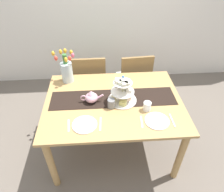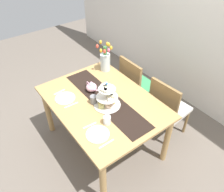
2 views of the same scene
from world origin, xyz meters
name	(u,v)px [view 1 (image 1 of 2)]	position (x,y,z in m)	size (l,w,h in m)	color
ground_plane	(113,146)	(0.00, 0.00, 0.00)	(8.00, 8.00, 0.00)	#6B6056
room_wall_rear	(105,3)	(0.00, 1.63, 1.30)	(6.00, 0.08, 2.60)	silver
dining_table	(113,108)	(0.00, 0.00, 0.65)	(1.43, 1.05, 0.76)	tan
chair_left	(91,81)	(-0.27, 0.75, 0.50)	(0.42, 0.42, 0.91)	olive
chair_right	(134,79)	(0.35, 0.75, 0.50)	(0.45, 0.45, 0.91)	olive
table_runner	(113,98)	(0.00, 0.04, 0.76)	(1.32, 0.30, 0.00)	black
tiered_cake_stand	(122,93)	(0.09, 0.00, 0.86)	(0.30, 0.30, 0.30)	beige
teapot	(91,97)	(-0.23, 0.00, 0.82)	(0.24, 0.13, 0.14)	#E5A8BC
tulip_vase	(67,70)	(-0.51, 0.40, 0.91)	(0.25, 0.19, 0.39)	silver
dinner_plate_left	(85,125)	(-0.29, -0.32, 0.76)	(0.23, 0.23, 0.01)	white
fork_left	(69,126)	(-0.44, -0.32, 0.76)	(0.02, 0.15, 0.01)	silver
knife_left	(100,124)	(-0.15, -0.32, 0.76)	(0.01, 0.17, 0.01)	silver
dinner_plate_right	(157,121)	(0.38, -0.32, 0.76)	(0.23, 0.23, 0.01)	white
fork_right	(142,122)	(0.24, -0.32, 0.76)	(0.02, 0.15, 0.01)	silver
knife_right	(172,120)	(0.53, -0.32, 0.76)	(0.01, 0.17, 0.01)	silver
mug_grey	(111,103)	(-0.03, -0.10, 0.81)	(0.08, 0.08, 0.10)	slate
mug_white_text	(147,106)	(0.32, -0.16, 0.81)	(0.08, 0.08, 0.10)	white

